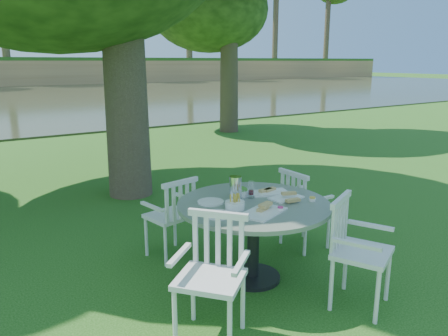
% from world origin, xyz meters
% --- Properties ---
extents(ground, '(140.00, 140.00, 0.00)m').
position_xyz_m(ground, '(0.00, 0.00, 0.00)').
color(ground, '#13400D').
rests_on(ground, ground).
extents(table, '(1.50, 1.50, 0.81)m').
position_xyz_m(table, '(-0.47, -1.03, 0.67)').
color(table, black).
rests_on(table, ground).
extents(chair_ne, '(0.45, 0.48, 0.94)m').
position_xyz_m(chair_ne, '(0.45, -0.72, 0.55)').
color(chair_ne, silver).
rests_on(chair_ne, ground).
extents(chair_nw, '(0.54, 0.51, 0.93)m').
position_xyz_m(chair_nw, '(-0.89, -0.16, 0.54)').
color(chair_nw, silver).
rests_on(chair_nw, ground).
extents(chair_sw, '(0.68, 0.69, 0.99)m').
position_xyz_m(chair_sw, '(-1.27, -1.56, 0.58)').
color(chair_sw, silver).
rests_on(chair_sw, ground).
extents(chair_se, '(0.65, 0.64, 0.99)m').
position_xyz_m(chair_se, '(-0.01, -1.87, 0.58)').
color(chair_se, silver).
rests_on(chair_se, ground).
extents(tableware, '(1.18, 0.86, 0.25)m').
position_xyz_m(tableware, '(-0.54, -0.99, 0.86)').
color(tableware, white).
rests_on(tableware, table).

